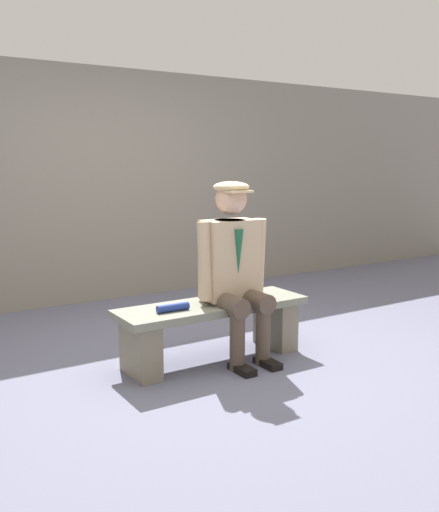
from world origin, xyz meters
name	(u,v)px	position (x,y,z in m)	size (l,w,h in m)	color
ground_plane	(213,360)	(0.00, 0.00, 0.00)	(30.00, 30.00, 0.00)	slate
bench	(213,323)	(0.00, 0.00, 0.29)	(1.47, 0.45, 0.44)	gray
seated_man	(234,264)	(-0.15, 0.06, 0.73)	(0.58, 0.57, 1.34)	tan
rolled_magazine	(173,308)	(0.36, 0.05, 0.47)	(0.06, 0.06, 0.24)	navy
stadium_wall	(97,186)	(0.00, -2.35, 1.23)	(12.00, 0.24, 2.45)	gray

